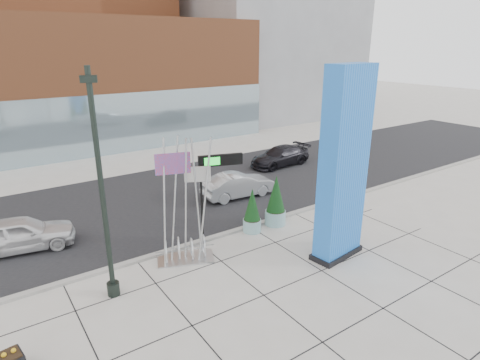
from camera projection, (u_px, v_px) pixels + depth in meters
ground at (227, 291)px, 15.11m from camera, size 160.00×160.00×0.00m
street_asphalt at (132, 207)px, 22.91m from camera, size 80.00×12.00×0.02m
curb_edge at (179, 248)px, 18.21m from camera, size 80.00×0.30×0.12m
tower_podium at (69, 84)px, 34.94m from camera, size 34.00×10.00×11.00m
tower_glass_front at (88, 127)px, 32.16m from camera, size 34.00×0.60×5.00m
building_grey_parking at (262, 42)px, 51.09m from camera, size 20.00×18.00×18.00m
blue_pylon at (343, 170)px, 16.45m from camera, size 2.56×1.38×8.16m
lamp_post at (104, 211)px, 13.82m from camera, size 0.56×0.45×8.23m
public_art_sculpture at (185, 229)px, 16.90m from camera, size 2.66×2.01×5.42m
overhead_street_sign at (215, 167)px, 17.89m from camera, size 1.96×0.77×4.24m
round_planter_east at (276, 202)px, 20.35m from camera, size 1.05×1.05×2.63m
round_planter_mid at (274, 204)px, 20.35m from camera, size 0.94×0.94×2.35m
round_planter_west at (252, 211)px, 19.61m from camera, size 0.90×0.90×2.26m
car_white_west at (20, 234)px, 17.90m from camera, size 4.84×2.66×1.56m
car_silver_mid at (238, 185)px, 24.20m from camera, size 4.58×1.87×1.48m
car_dark_east at (280, 156)px, 30.45m from camera, size 5.07×2.30×1.44m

